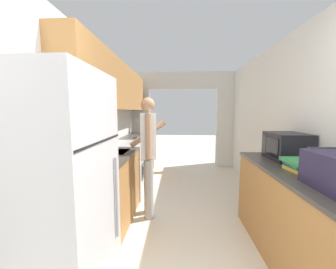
# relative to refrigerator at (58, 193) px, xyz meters

# --- Properties ---
(wall_left) EXTENTS (0.38, 7.16, 2.50)m
(wall_left) POSITION_rel_refrigerator_xyz_m (-0.28, 1.56, 0.66)
(wall_left) COLOR silver
(wall_left) RESTS_ON ground_plane
(wall_right) EXTENTS (0.06, 7.16, 2.50)m
(wall_right) POSITION_rel_refrigerator_xyz_m (2.37, 1.07, 0.37)
(wall_right) COLOR silver
(wall_right) RESTS_ON ground_plane
(wall_far_with_doorway) EXTENTS (3.08, 0.06, 2.50)m
(wall_far_with_doorway) POSITION_rel_refrigerator_xyz_m (1.00, 4.08, 0.57)
(wall_far_with_doorway) COLOR silver
(wall_far_with_doorway) RESTS_ON ground_plane
(counter_left) EXTENTS (0.62, 3.50, 0.92)m
(counter_left) POSITION_rel_refrigerator_xyz_m (-0.04, 2.17, -0.42)
(counter_left) COLOR #9E6B38
(counter_left) RESTS_ON ground_plane
(counter_right) EXTENTS (0.62, 1.89, 0.92)m
(counter_right) POSITION_rel_refrigerator_xyz_m (2.04, 0.47, -0.42)
(counter_right) COLOR #9E6B38
(counter_right) RESTS_ON ground_plane
(refrigerator) EXTENTS (0.70, 0.81, 1.77)m
(refrigerator) POSITION_rel_refrigerator_xyz_m (0.00, 0.00, 0.00)
(refrigerator) COLOR #B7B7BC
(refrigerator) RESTS_ON ground_plane
(range_oven) EXTENTS (0.66, 0.80, 1.06)m
(range_oven) POSITION_rel_refrigerator_xyz_m (-0.03, 2.15, -0.42)
(range_oven) COLOR #B7B7BC
(range_oven) RESTS_ON ground_plane
(person) EXTENTS (0.54, 0.42, 1.66)m
(person) POSITION_rel_refrigerator_xyz_m (0.47, 1.37, 0.01)
(person) COLOR #9E9E9E
(person) RESTS_ON ground_plane
(microwave) EXTENTS (0.38, 0.49, 0.31)m
(microwave) POSITION_rel_refrigerator_xyz_m (2.14, 1.00, 0.19)
(microwave) COLOR black
(microwave) RESTS_ON counter_right
(book_stack) EXTENTS (0.26, 0.31, 0.11)m
(book_stack) POSITION_rel_refrigerator_xyz_m (2.02, 0.52, 0.10)
(book_stack) COLOR gold
(book_stack) RESTS_ON counter_right
(knife) EXTENTS (0.09, 0.30, 0.02)m
(knife) POSITION_rel_refrigerator_xyz_m (-0.00, 2.85, 0.05)
(knife) COLOR #B7B7BC
(knife) RESTS_ON counter_left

